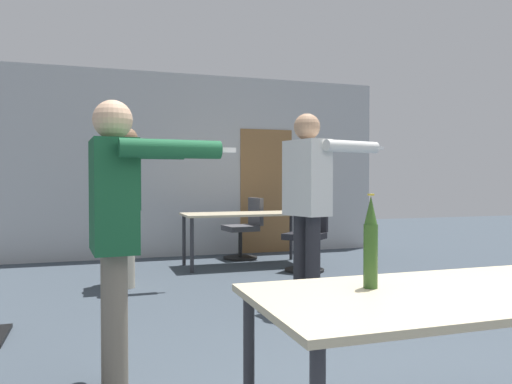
{
  "coord_description": "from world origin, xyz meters",
  "views": [
    {
      "loc": [
        -1.64,
        -1.5,
        1.21
      ],
      "look_at": [
        -0.26,
        2.74,
        1.1
      ],
      "focal_mm": 35.0,
      "sensor_mm": 36.0,
      "label": 1
    }
  ],
  "objects_px": {
    "person_far_watching": "(116,217)",
    "person_right_polo": "(308,191)",
    "office_chair_far_left": "(245,230)",
    "beer_bottle": "(371,244)",
    "office_chair_mid_tucked": "(307,238)",
    "person_near_casual": "(129,191)"
  },
  "relations": [
    {
      "from": "person_near_casual",
      "to": "person_far_watching",
      "type": "bearing_deg",
      "value": -5.85
    },
    {
      "from": "office_chair_far_left",
      "to": "beer_bottle",
      "type": "height_order",
      "value": "beer_bottle"
    },
    {
      "from": "person_near_casual",
      "to": "office_chair_mid_tucked",
      "type": "xyz_separation_m",
      "value": [
        2.33,
        0.29,
        -0.65
      ]
    },
    {
      "from": "office_chair_far_left",
      "to": "office_chair_mid_tucked",
      "type": "relative_size",
      "value": 1.01
    },
    {
      "from": "person_far_watching",
      "to": "office_chair_far_left",
      "type": "xyz_separation_m",
      "value": [
        2.09,
        4.41,
        -0.56
      ]
    },
    {
      "from": "person_right_polo",
      "to": "office_chair_mid_tucked",
      "type": "xyz_separation_m",
      "value": [
        0.83,
        1.89,
        -0.67
      ]
    },
    {
      "from": "person_far_watching",
      "to": "person_right_polo",
      "type": "xyz_separation_m",
      "value": [
        1.76,
        1.29,
        0.1
      ]
    },
    {
      "from": "office_chair_mid_tucked",
      "to": "beer_bottle",
      "type": "bearing_deg",
      "value": 117.5
    },
    {
      "from": "person_right_polo",
      "to": "office_chair_mid_tucked",
      "type": "relative_size",
      "value": 1.96
    },
    {
      "from": "person_near_casual",
      "to": "person_right_polo",
      "type": "bearing_deg",
      "value": 42.29
    },
    {
      "from": "person_near_casual",
      "to": "person_right_polo",
      "type": "relative_size",
      "value": 0.99
    },
    {
      "from": "person_right_polo",
      "to": "office_chair_far_left",
      "type": "xyz_separation_m",
      "value": [
        0.33,
        3.12,
        -0.67
      ]
    },
    {
      "from": "office_chair_mid_tucked",
      "to": "beer_bottle",
      "type": "relative_size",
      "value": 2.3
    },
    {
      "from": "person_right_polo",
      "to": "office_chair_far_left",
      "type": "height_order",
      "value": "person_right_polo"
    },
    {
      "from": "person_right_polo",
      "to": "office_chair_mid_tucked",
      "type": "distance_m",
      "value": 2.17
    },
    {
      "from": "office_chair_far_left",
      "to": "person_far_watching",
      "type": "bearing_deg",
      "value": 147.48
    },
    {
      "from": "office_chair_mid_tucked",
      "to": "office_chair_far_left",
      "type": "bearing_deg",
      "value": -19.95
    },
    {
      "from": "person_far_watching",
      "to": "person_near_casual",
      "type": "relative_size",
      "value": 0.92
    },
    {
      "from": "person_right_polo",
      "to": "office_chair_mid_tucked",
      "type": "bearing_deg",
      "value": 142.15
    },
    {
      "from": "person_right_polo",
      "to": "person_near_casual",
      "type": "bearing_deg",
      "value": -151.19
    },
    {
      "from": "person_far_watching",
      "to": "office_chair_mid_tucked",
      "type": "distance_m",
      "value": 4.14
    },
    {
      "from": "person_far_watching",
      "to": "person_right_polo",
      "type": "relative_size",
      "value": 0.91
    }
  ]
}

